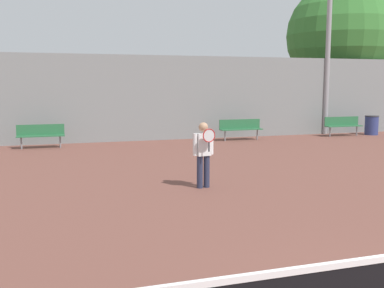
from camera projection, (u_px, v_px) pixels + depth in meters
The scene contains 8 objects.
tennis_player at pixel (203, 151), 10.36m from camera, with size 0.52×0.43×1.53m.
bench_courtside_near at pixel (343, 124), 20.75m from camera, with size 1.81×0.40×0.89m.
bench_adjacent_court at pixel (41, 133), 16.81m from camera, with size 1.73×0.40×0.89m.
bench_by_gate at pixel (241, 127), 19.23m from camera, with size 1.87×0.40×0.89m.
light_pole_far_right at pixel (330, 6), 20.91m from camera, with size 0.90×0.60×9.99m.
trash_bin at pixel (372, 125), 21.29m from camera, with size 0.65×0.65×0.91m.
back_fence at pixel (139, 98), 18.84m from camera, with size 27.86×0.06×3.60m.
tree_green_tall at pixel (342, 36), 24.55m from camera, with size 5.95×5.95×7.99m.
Camera 1 is at (-3.53, -2.72, 2.41)m, focal length 42.00 mm.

